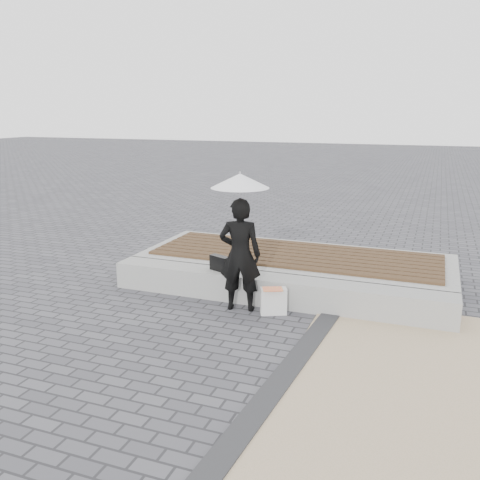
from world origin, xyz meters
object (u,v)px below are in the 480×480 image
object	(u,v)px
woman	(240,255)
handbag	(220,263)
seating_ledge	(273,290)
parasol	(240,181)
canvas_tote	(274,301)

from	to	relation	value
woman	handbag	world-z (taller)	woman
seating_ledge	parasol	xyz separation A→B (m)	(-0.37, -0.39, 1.61)
seating_ledge	canvas_tote	distance (m)	0.42
seating_ledge	canvas_tote	size ratio (longest dim) A/B	13.45
seating_ledge	handbag	bearing A→B (deg)	-179.66
seating_ledge	woman	distance (m)	0.80
handbag	canvas_tote	bearing A→B (deg)	-0.14
handbag	canvas_tote	distance (m)	1.09
handbag	parasol	bearing A→B (deg)	-17.20
canvas_tote	seating_ledge	bearing A→B (deg)	83.10
parasol	canvas_tote	xyz separation A→B (m)	(0.49, -0.01, -1.62)
seating_ledge	canvas_tote	bearing A→B (deg)	-72.23
seating_ledge	woman	xyz separation A→B (m)	(-0.37, -0.39, 0.59)
woman	handbag	size ratio (longest dim) A/B	4.93
seating_ledge	woman	bearing A→B (deg)	-133.40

